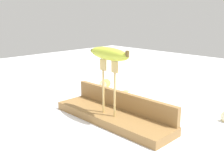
{
  "coord_description": "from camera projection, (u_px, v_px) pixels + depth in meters",
  "views": [
    {
      "loc": [
        0.58,
        -0.58,
        0.35
      ],
      "look_at": [
        0.0,
        0.0,
        0.13
      ],
      "focal_mm": 42.73,
      "sensor_mm": 36.0,
      "label": 1
    }
  ],
  "objects": [
    {
      "name": "ground_plane",
      "position": [
        112.0,
        121.0,
        0.89
      ],
      "size": [
        3.0,
        3.0,
        0.0
      ],
      "primitive_type": "plane",
      "color": "silver"
    },
    {
      "name": "wooden_board",
      "position": [
        112.0,
        117.0,
        0.88
      ],
      "size": [
        0.45,
        0.12,
        0.03
      ],
      "primitive_type": "cube",
      "color": "olive",
      "rests_on": "ground"
    },
    {
      "name": "board_backstop",
      "position": [
        123.0,
        101.0,
        0.91
      ],
      "size": [
        0.44,
        0.02,
        0.06
      ],
      "primitive_type": "cube",
      "color": "olive",
      "rests_on": "wooden_board"
    },
    {
      "name": "fork_stand_center",
      "position": [
        109.0,
        82.0,
        0.84
      ],
      "size": [
        0.08,
        0.01,
        0.18
      ],
      "color": "tan",
      "rests_on": "wooden_board"
    },
    {
      "name": "banana_raised_center",
      "position": [
        109.0,
        54.0,
        0.82
      ],
      "size": [
        0.18,
        0.05,
        0.04
      ],
      "color": "#B2C138",
      "rests_on": "fork_stand_center"
    },
    {
      "name": "fork_fallen_near",
      "position": [
        121.0,
        93.0,
        1.18
      ],
      "size": [
        0.06,
        0.16,
        0.01
      ],
      "color": "tan",
      "rests_on": "ground"
    },
    {
      "name": "banana_chunk_far",
      "position": [
        105.0,
        84.0,
        1.27
      ],
      "size": [
        0.05,
        0.05,
        0.04
      ],
      "color": "#DBD147",
      "rests_on": "ground"
    }
  ]
}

